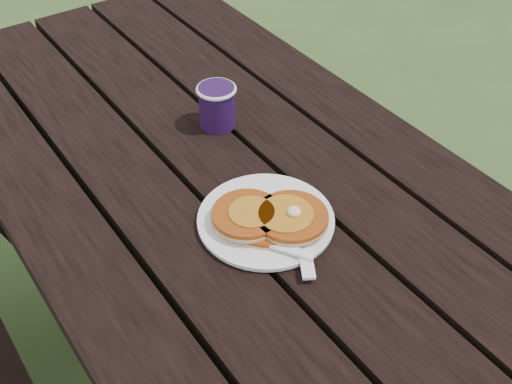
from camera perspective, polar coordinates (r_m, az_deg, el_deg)
picnic_table at (r=1.36m, az=0.91°, el=-13.49°), size 1.36×1.80×0.75m
plate at (r=1.05m, az=0.88°, el=-2.53°), size 0.26×0.26×0.01m
pancake_stack at (r=1.03m, az=1.30°, el=-2.28°), size 0.17×0.16×0.04m
knife at (r=1.02m, az=4.11°, el=-3.89°), size 0.11×0.16×0.00m
fork at (r=0.99m, az=2.20°, el=-4.88°), size 0.11×0.15×0.01m
coffee_cup at (r=1.24m, az=-3.50°, el=7.85°), size 0.08×0.08×0.09m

